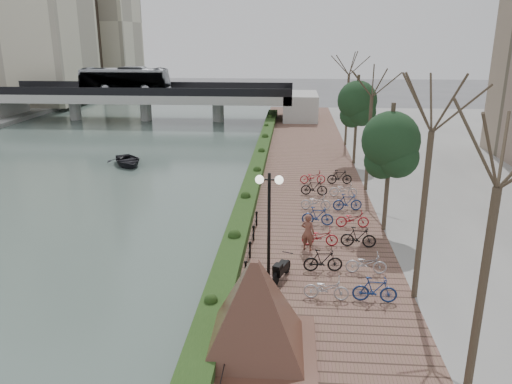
# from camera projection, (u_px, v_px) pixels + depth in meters

# --- Properties ---
(ground) EXTENTS (220.00, 220.00, 0.00)m
(ground) POSITION_uv_depth(u_px,v_px,m) (199.00, 328.00, 17.99)
(ground) COLOR #59595B
(ground) RESTS_ON ground
(river_water) EXTENTS (30.00, 130.00, 0.02)m
(river_water) POSITION_uv_depth(u_px,v_px,m) (80.00, 158.00, 42.85)
(river_water) COLOR #485A54
(river_water) RESTS_ON ground
(promenade) EXTENTS (8.00, 75.00, 0.50)m
(promenade) POSITION_uv_depth(u_px,v_px,m) (303.00, 185.00, 34.28)
(promenade) COLOR brown
(promenade) RESTS_ON ground
(hedge) EXTENTS (1.10, 56.00, 0.60)m
(hedge) POSITION_uv_depth(u_px,v_px,m) (257.00, 167.00, 36.73)
(hedge) COLOR #1B3714
(hedge) RESTS_ON promenade
(chain_fence) EXTENTS (0.10, 14.10, 0.70)m
(chain_fence) POSITION_uv_depth(u_px,v_px,m) (243.00, 282.00, 19.54)
(chain_fence) COLOR black
(chain_fence) RESTS_ON promenade
(granite_monument) EXTENTS (6.09, 6.09, 3.18)m
(granite_monument) POSITION_uv_depth(u_px,v_px,m) (254.00, 308.00, 15.27)
(granite_monument) COLOR #45251D
(granite_monument) RESTS_ON promenade
(lamppost) EXTENTS (1.02, 0.32, 4.89)m
(lamppost) POSITION_uv_depth(u_px,v_px,m) (269.00, 209.00, 18.19)
(lamppost) COLOR black
(lamppost) RESTS_ON promenade
(motorcycle) EXTENTS (0.98, 1.61, 0.96)m
(motorcycle) POSITION_uv_depth(u_px,v_px,m) (282.00, 268.00, 20.37)
(motorcycle) COLOR black
(motorcycle) RESTS_ON promenade
(pedestrian) EXTENTS (0.76, 0.65, 1.77)m
(pedestrian) POSITION_uv_depth(u_px,v_px,m) (308.00, 232.00, 23.07)
(pedestrian) COLOR brown
(pedestrian) RESTS_ON promenade
(bicycle_parking) EXTENTS (2.40, 17.32, 1.00)m
(bicycle_parking) POSITION_uv_depth(u_px,v_px,m) (335.00, 218.00, 26.05)
(bicycle_parking) COLOR #AEADB2
(bicycle_parking) RESTS_ON promenade
(street_trees) EXTENTS (3.20, 37.12, 6.80)m
(street_trees) POSITION_uv_depth(u_px,v_px,m) (377.00, 153.00, 28.37)
(street_trees) COLOR #342C1F
(street_trees) RESTS_ON promenade
(bridge) EXTENTS (36.00, 10.77, 6.50)m
(bridge) POSITION_uv_depth(u_px,v_px,m) (141.00, 93.00, 60.91)
(bridge) COLOR #AEAEA8
(bridge) RESTS_ON ground
(boat) EXTENTS (4.36, 4.72, 0.80)m
(boat) POSITION_uv_depth(u_px,v_px,m) (127.00, 161.00, 40.32)
(boat) COLOR black
(boat) RESTS_ON river_water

